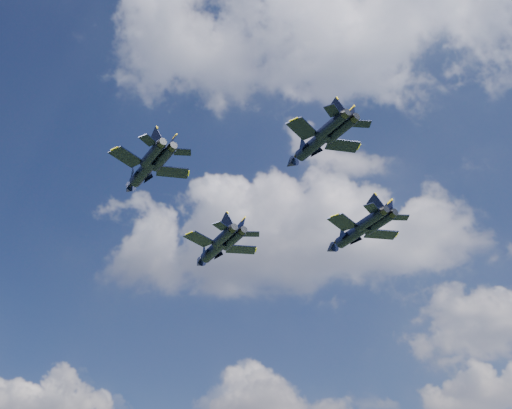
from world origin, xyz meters
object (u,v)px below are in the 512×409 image
Objects in this scene: jet_lead at (213,250)px; jet_slot at (312,146)px; jet_left at (143,173)px; jet_right at (351,235)px.

jet_lead is 31.32m from jet_slot.
jet_right is at bearing -3.07° from jet_left.
jet_left is at bearing 178.40° from jet_right.
jet_right is 22.61m from jet_slot.
jet_lead is 25.03m from jet_left.
jet_left is (-2.96, -24.85, -0.08)m from jet_lead.
jet_left is at bearing 136.93° from jet_slot.
jet_lead reaches higher than jet_right.
jet_lead is 1.18× the size of jet_left.
jet_right is at bearing -45.41° from jet_lead.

